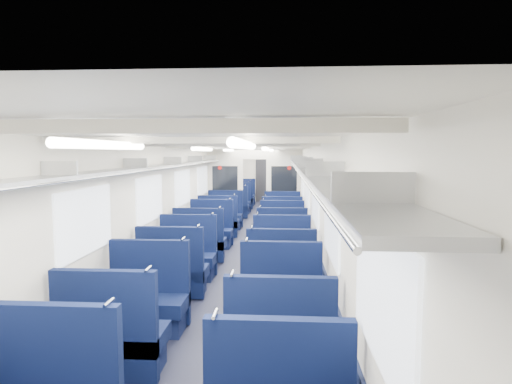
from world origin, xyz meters
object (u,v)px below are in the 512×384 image
object	(u,v)px
seat_27	(283,197)
seat_7	(281,305)
seat_4	(112,341)
seat_22	(237,204)
seat_6	(147,302)
seat_21	(282,208)
seat_26	(243,197)
seat_13	(282,243)
seat_12	(200,244)
seat_17	(282,225)
seat_24	(240,200)
seat_20	(233,208)
seat_19	(282,218)
seat_15	(282,234)
seat_23	(282,204)
seat_11	(282,259)
end_door	(264,179)
seat_10	(187,258)
seat_25	(283,200)
seat_16	(219,224)
seat_5	(280,350)
seat_9	(281,277)
seat_18	(225,217)
bulkhead	(254,185)
seat_8	(173,274)
seat_14	(211,232)

from	to	relation	value
seat_27	seat_7	bearing A→B (deg)	-90.00
seat_4	seat_22	world-z (taller)	same
seat_6	seat_21	distance (m)	9.10
seat_26	seat_13	bearing A→B (deg)	-79.42
seat_12	seat_17	bearing A→B (deg)	54.23
seat_6	seat_24	world-z (taller)	same
seat_12	seat_20	bearing A→B (deg)	90.00
seat_19	seat_21	distance (m)	2.18
seat_15	seat_23	xyz separation A→B (m)	(0.00, 5.47, 0.00)
seat_11	seat_15	world-z (taller)	same
end_door	seat_10	size ratio (longest dim) A/B	1.76
seat_11	seat_17	world-z (taller)	same
seat_4	seat_26	bearing A→B (deg)	90.00
seat_25	seat_27	distance (m)	1.19
seat_13	seat_20	xyz separation A→B (m)	(-1.66, 5.50, 0.00)
seat_23	seat_16	bearing A→B (deg)	-111.69
seat_11	seat_24	xyz separation A→B (m)	(-1.66, 9.03, 0.00)
seat_7	seat_26	bearing A→B (deg)	97.65
seat_17	seat_11	bearing A→B (deg)	-90.00
seat_5	seat_19	size ratio (longest dim) A/B	1.00
seat_4	seat_11	world-z (taller)	same
seat_9	seat_25	world-z (taller)	same
seat_18	seat_17	bearing A→B (deg)	-39.40
seat_6	seat_15	xyz separation A→B (m)	(1.66, 4.48, 0.00)
seat_19	seat_7	bearing A→B (deg)	-90.00
seat_18	seat_26	world-z (taller)	same
seat_7	seat_26	xyz separation A→B (m)	(-1.66, 12.35, 0.00)
seat_11	seat_5	bearing A→B (deg)	-90.00
seat_19	seat_20	size ratio (longest dim) A/B	1.00
bulkhead	seat_18	size ratio (longest dim) A/B	2.47
seat_17	seat_25	distance (m)	5.64
seat_5	seat_27	xyz separation A→B (m)	(0.00, 13.62, 0.00)
seat_9	seat_13	bearing A→B (deg)	90.00
seat_10	seat_24	size ratio (longest dim) A/B	1.00
seat_7	seat_9	size ratio (longest dim) A/B	1.00
seat_8	seat_26	world-z (taller)	same
end_door	seat_22	xyz separation A→B (m)	(-0.83, -3.68, -0.65)
seat_4	seat_12	size ratio (longest dim) A/B	1.00
seat_14	seat_22	distance (m)	5.45
seat_16	seat_23	xyz separation A→B (m)	(1.66, 4.17, 0.00)
seat_4	seat_6	bearing A→B (deg)	90.00
seat_16	seat_17	xyz separation A→B (m)	(1.66, -0.16, 0.00)
seat_16	seat_27	bearing A→B (deg)	76.02
seat_6	seat_23	distance (m)	10.09
seat_25	seat_7	bearing A→B (deg)	-90.00
seat_5	seat_10	size ratio (longest dim) A/B	1.00
seat_10	seat_18	xyz separation A→B (m)	(0.00, 4.81, 0.00)
seat_14	seat_20	xyz separation A→B (m)	(0.00, 4.36, 0.00)
seat_8	seat_13	distance (m)	2.81
seat_26	end_door	bearing A→B (deg)	58.82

